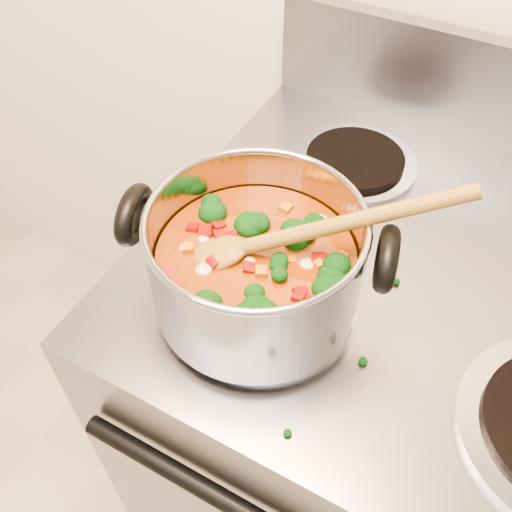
{
  "coord_description": "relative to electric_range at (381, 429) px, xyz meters",
  "views": [
    {
      "loc": [
        0.07,
        0.65,
        1.47
      ],
      "look_at": [
        -0.13,
        1.01,
        1.01
      ],
      "focal_mm": 40.0,
      "sensor_mm": 36.0,
      "label": 1
    }
  ],
  "objects": [
    {
      "name": "cooktop_crumbs",
      "position": [
        -0.12,
        -0.2,
        0.46
      ],
      "size": [
        0.33,
        0.31,
        0.01
      ],
      "color": "black",
      "rests_on": "electric_range"
    },
    {
      "name": "stockpot",
      "position": [
        -0.18,
        -0.16,
        0.53
      ],
      "size": [
        0.3,
        0.24,
        0.14
      ],
      "rotation": [
        0.0,
        0.0,
        0.26
      ],
      "color": "#A1A2A9",
      "rests_on": "electric_range"
    },
    {
      "name": "electric_range",
      "position": [
        0.0,
        0.0,
        0.0
      ],
      "size": [
        0.74,
        0.67,
        1.08
      ],
      "color": "gray",
      "rests_on": "ground"
    },
    {
      "name": "wooden_spoon",
      "position": [
        -0.16,
        -0.15,
        0.57
      ],
      "size": [
        0.28,
        0.17,
        0.12
      ],
      "rotation": [
        0.0,
        0.0,
        0.49
      ],
      "color": "olive",
      "rests_on": "stockpot"
    }
  ]
}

